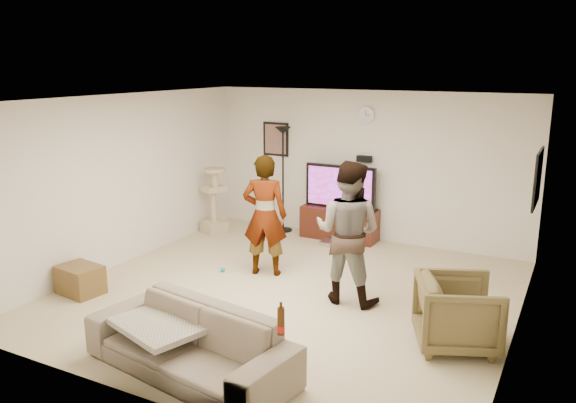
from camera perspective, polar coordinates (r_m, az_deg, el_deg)
The scene contains 24 objects.
floor at distance 7.58m, azimuth 0.10°, elevation -9.15°, with size 5.50×5.50×0.02m, color tan.
ceiling at distance 7.00m, azimuth 0.11°, elevation 10.24°, with size 5.50×5.50×0.02m, color silver.
wall_back at distance 9.65m, azimuth 7.72°, elevation 3.53°, with size 5.50×0.04×2.50m, color silver.
wall_front at distance 5.01m, azimuth -14.73°, elevation -6.36°, with size 5.50×0.04×2.50m, color silver.
wall_left at distance 8.77m, azimuth -16.02°, elevation 2.10°, with size 0.04×5.50×2.50m, color silver.
wall_right at distance 6.43m, azimuth 22.40°, elevation -2.53°, with size 0.04×5.50×2.50m, color silver.
wall_clock at distance 9.51m, azimuth 7.82°, elevation 8.54°, with size 0.26×0.26×0.04m, color white.
wall_speaker at distance 9.58m, azimuth 7.62°, elevation 4.24°, with size 0.25×0.10×0.10m, color black.
picture_back at distance 10.28m, azimuth -1.23°, elevation 6.24°, with size 0.42×0.03×0.52m, color brown.
picture_right at distance 7.93m, azimuth 23.61°, elevation 2.14°, with size 0.03×0.78×0.62m, color #FFB764.
tv_stand at distance 9.77m, azimuth 5.15°, elevation -2.18°, with size 1.30×0.45×0.54m, color #35140C.
console_box at distance 9.47m, azimuth 4.55°, elevation -4.18°, with size 0.40×0.30×0.07m, color #AFAFBB.
tv at distance 9.62m, azimuth 5.23°, elevation 1.47°, with size 1.23×0.08×0.73m, color black.
tv_screen at distance 9.58m, azimuth 5.12°, elevation 1.42°, with size 1.13×0.01×0.64m, color #7432D6.
floor_lamp at distance 10.04m, azimuth -0.50°, elevation 2.16°, with size 0.32×0.32×1.85m, color black.
cat_tree at distance 10.09m, azimuth -7.45°, elevation 0.13°, with size 0.38×0.38×1.18m, color tan.
person_left at distance 7.98m, azimuth -2.33°, elevation -1.39°, with size 0.63×0.41×1.72m, color #A8A8A8.
person_right at distance 7.09m, azimuth 5.98°, elevation -3.08°, with size 0.87×0.68×1.79m, color #265286.
sofa at distance 5.73m, azimuth -9.78°, elevation -13.66°, with size 2.17×0.85×0.63m, color #746855.
throw_blanket at distance 5.88m, azimuth -12.54°, elevation -11.86°, with size 0.90×0.70×0.06m, color #AFA690.
beer_bottle at distance 5.04m, azimuth -0.71°, elevation -11.84°, with size 0.06×0.06×0.25m, color #381C06.
armchair at distance 6.35m, azimuth 16.53°, elevation -10.62°, with size 0.81×0.83×0.75m, color brown.
side_table at distance 7.97m, azimuth -20.01°, elevation -7.33°, with size 0.56×0.42×0.37m, color #543D1C.
toy_ball at distance 8.32m, azimuth -6.53°, elevation -6.77°, with size 0.07×0.07×0.07m, color teal.
Camera 1 is at (3.24, -6.19, 2.93)m, focal length 35.66 mm.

